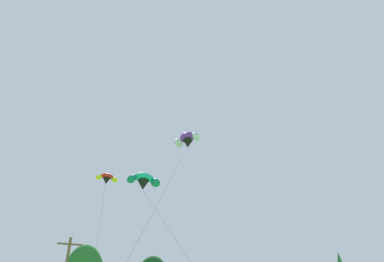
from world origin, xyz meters
name	(u,v)px	position (x,y,z in m)	size (l,w,h in m)	color
parafoil_kite_high_red_yellow	(107,179)	(-3.09, 41.42, 18.87)	(2.91, 18.78, 17.97)	red
parafoil_kite_mid_teal	(144,181)	(-0.25, 31.91, 15.21)	(7.10, 10.70, 14.88)	teal
parafoil_kite_far_purple	(187,140)	(5.17, 35.28, 22.38)	(11.15, 13.85, 21.77)	purple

